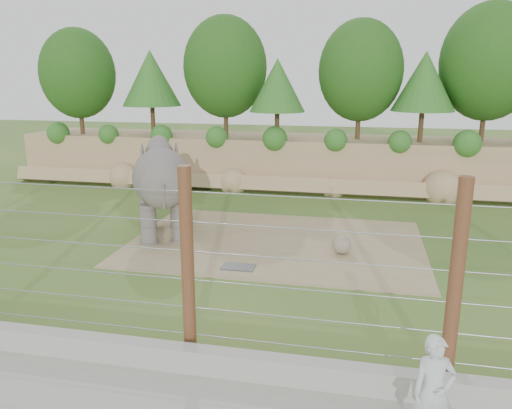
% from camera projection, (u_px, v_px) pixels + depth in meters
% --- Properties ---
extents(ground, '(90.00, 90.00, 0.00)m').
position_uv_depth(ground, '(242.00, 274.00, 14.61)').
color(ground, '#3A6625').
rests_on(ground, ground).
extents(back_embankment, '(30.00, 5.52, 8.77)m').
position_uv_depth(back_embankment, '(311.00, 109.00, 25.50)').
color(back_embankment, tan).
rests_on(back_embankment, ground).
extents(dirt_patch, '(10.00, 7.00, 0.02)m').
position_uv_depth(dirt_patch, '(276.00, 242.00, 17.35)').
color(dirt_patch, '#978259').
rests_on(dirt_patch, ground).
extents(drain_grate, '(1.00, 0.60, 0.03)m').
position_uv_depth(drain_grate, '(238.00, 267.00, 15.06)').
color(drain_grate, '#262628').
rests_on(drain_grate, dirt_patch).
extents(elephant, '(3.30, 4.47, 3.33)m').
position_uv_depth(elephant, '(162.00, 191.00, 17.73)').
color(elephant, '#605955').
rests_on(elephant, ground).
extents(stone_ball, '(0.62, 0.62, 0.62)m').
position_uv_depth(stone_ball, '(342.00, 244.00, 16.18)').
color(stone_ball, gray).
rests_on(stone_ball, dirt_patch).
extents(retaining_wall, '(26.00, 0.35, 0.50)m').
position_uv_depth(retaining_wall, '(182.00, 358.00, 9.82)').
color(retaining_wall, '#9E9B92').
rests_on(retaining_wall, ground).
extents(barrier_fence, '(20.26, 0.26, 4.00)m').
position_uv_depth(barrier_fence, '(188.00, 265.00, 9.85)').
color(barrier_fence, '#4F2F1B').
rests_on(barrier_fence, ground).
extents(zookeeper, '(0.75, 0.57, 1.83)m').
position_uv_depth(zookeeper, '(433.00, 391.00, 7.67)').
color(zookeeper, '#A4A7AD').
rests_on(zookeeper, walkway).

